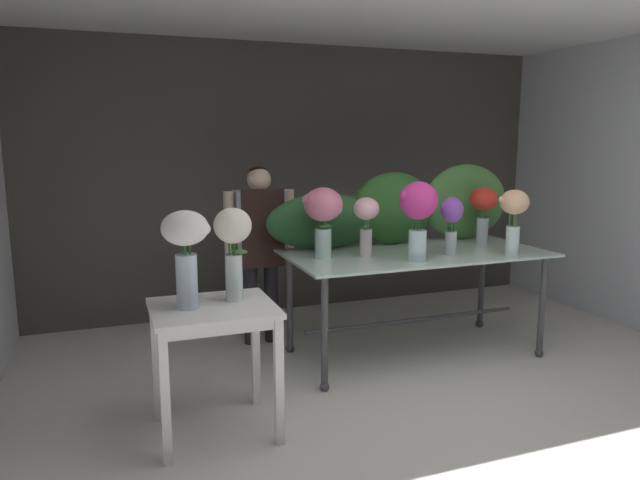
% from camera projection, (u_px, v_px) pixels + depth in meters
% --- Properties ---
extents(ground_plane, '(7.53, 7.53, 0.00)m').
position_uv_depth(ground_plane, '(367.00, 363.00, 4.61)').
color(ground_plane, silver).
extents(wall_back, '(5.45, 0.12, 2.66)m').
position_uv_depth(wall_back, '(298.00, 180.00, 5.95)').
color(wall_back, '#4C4742').
rests_on(wall_back, ground).
extents(ceiling_slab, '(5.57, 3.54, 0.12)m').
position_uv_depth(ceiling_slab, '(372.00, 0.00, 4.13)').
color(ceiling_slab, silver).
rests_on(ceiling_slab, wall_back).
extents(display_table_glass, '(2.07, 1.01, 0.86)m').
position_uv_depth(display_table_glass, '(416.00, 266.00, 4.66)').
color(display_table_glass, silver).
rests_on(display_table_glass, ground).
extents(side_table_white, '(0.71, 0.63, 0.79)m').
position_uv_depth(side_table_white, '(213.00, 323.00, 3.42)').
color(side_table_white, white).
rests_on(side_table_white, ground).
extents(florist, '(0.61, 0.24, 1.52)m').
position_uv_depth(florist, '(260.00, 236.00, 4.91)').
color(florist, '#232328').
rests_on(florist, ground).
extents(foliage_backdrop, '(2.25, 0.30, 0.67)m').
position_uv_depth(foliage_backdrop, '(395.00, 210.00, 4.95)').
color(foliage_backdrop, '#28562D').
rests_on(foliage_backdrop, display_table_glass).
extents(vase_blush_ranunculus, '(0.20, 0.20, 0.46)m').
position_uv_depth(vase_blush_ranunculus, '(366.00, 219.00, 4.42)').
color(vase_blush_ranunculus, silver).
rests_on(vase_blush_ranunculus, display_table_glass).
extents(vase_violet_carnations, '(0.18, 0.18, 0.45)m').
position_uv_depth(vase_violet_carnations, '(451.00, 219.00, 4.48)').
color(vase_violet_carnations, silver).
rests_on(vase_violet_carnations, display_table_glass).
extents(vase_magenta_tulips, '(0.29, 0.28, 0.59)m').
position_uv_depth(vase_magenta_tulips, '(418.00, 210.00, 4.24)').
color(vase_magenta_tulips, silver).
rests_on(vase_magenta_tulips, display_table_glass).
extents(vase_rosy_stock, '(0.31, 0.29, 0.54)m').
position_uv_depth(vase_rosy_stock, '(323.00, 212.00, 4.34)').
color(vase_rosy_stock, silver).
rests_on(vase_rosy_stock, display_table_glass).
extents(vase_scarlet_dahlias, '(0.23, 0.23, 0.48)m').
position_uv_depth(vase_scarlet_dahlias, '(483.00, 207.00, 4.93)').
color(vase_scarlet_dahlias, silver).
rests_on(vase_scarlet_dahlias, display_table_glass).
extents(vase_peach_peonies, '(0.24, 0.22, 0.51)m').
position_uv_depth(vase_peach_peonies, '(514.00, 213.00, 4.46)').
color(vase_peach_peonies, silver).
rests_on(vase_peach_peonies, display_table_glass).
extents(vase_white_roses_tall, '(0.28, 0.27, 0.57)m').
position_uv_depth(vase_white_roses_tall, '(186.00, 246.00, 3.29)').
color(vase_white_roses_tall, silver).
rests_on(vase_white_roses_tall, side_table_white).
extents(vase_cream_lisianthus_tall, '(0.22, 0.22, 0.56)m').
position_uv_depth(vase_cream_lisianthus_tall, '(233.00, 241.00, 3.45)').
color(vase_cream_lisianthus_tall, silver).
rests_on(vase_cream_lisianthus_tall, side_table_white).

